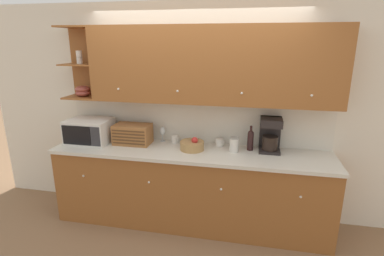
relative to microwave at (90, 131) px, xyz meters
name	(u,v)px	position (x,y,z in m)	size (l,w,h in m)	color
ground_plane	(195,207)	(1.28, 0.28, -1.08)	(24.00, 24.00, 0.00)	#896647
wall_back	(196,113)	(1.28, 0.31, 0.22)	(5.61, 0.06, 2.60)	silver
counter_unit	(190,187)	(1.28, -0.04, -0.61)	(3.23, 0.67, 0.94)	#935628
backsplash_panel	(196,121)	(1.28, 0.28, 0.12)	(3.21, 0.01, 0.54)	silver
upper_cabinets	(208,65)	(1.46, 0.12, 0.81)	(3.21, 0.35, 0.85)	#935628
microwave	(90,131)	(0.00, 0.00, 0.00)	(0.52, 0.41, 0.29)	silver
bread_box	(133,134)	(0.54, 0.05, -0.02)	(0.44, 0.27, 0.24)	#996033
wine_glass	(162,132)	(0.88, 0.21, -0.02)	(0.07, 0.07, 0.19)	silver
mug	(175,139)	(1.04, 0.18, -0.10)	(0.10, 0.08, 0.09)	silver
fruit_basket	(192,145)	(1.30, -0.01, -0.09)	(0.28, 0.28, 0.16)	#A87F4C
mug_blue_second	(220,142)	(1.60, 0.18, -0.10)	(0.11, 0.09, 0.09)	silver
storage_canister	(234,145)	(1.78, 0.02, -0.06)	(0.11, 0.11, 0.17)	silver
wine_bottle	(250,139)	(1.96, 0.11, -0.01)	(0.07, 0.07, 0.29)	black
coffee_maker	(270,134)	(2.18, 0.15, 0.05)	(0.24, 0.26, 0.39)	black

